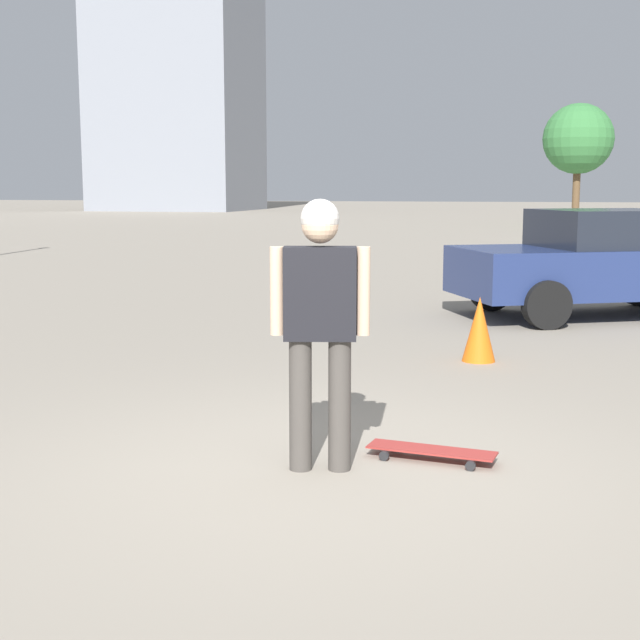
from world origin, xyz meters
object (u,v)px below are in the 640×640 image
at_px(person, 320,311).
at_px(skateboard, 431,451).
at_px(car_parked_near, 600,262).
at_px(traffic_cone, 479,329).

bearing_deg(person, skateboard, 15.59).
xyz_separation_m(car_parked_near, traffic_cone, (-1.47, -3.78, -0.44)).
relative_size(person, traffic_cone, 2.55).
distance_m(person, skateboard, 1.26).
xyz_separation_m(person, traffic_cone, (0.79, 3.99, -0.71)).
distance_m(skateboard, car_parked_near, 7.61).
bearing_deg(traffic_cone, person, -101.20).
height_order(car_parked_near, traffic_cone, car_parked_near).
bearing_deg(car_parked_near, person, 47.98).
bearing_deg(skateboard, car_parked_near, -93.71).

